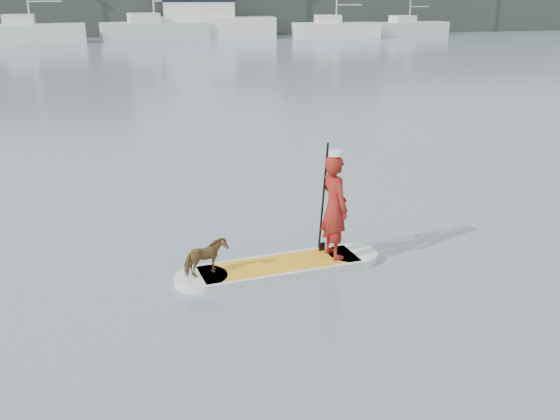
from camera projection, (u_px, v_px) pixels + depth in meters
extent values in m
plane|color=slate|center=(276.00, 193.00, 13.41)|extent=(140.00, 140.00, 0.00)
cube|color=gold|center=(280.00, 267.00, 9.67)|extent=(2.58, 1.11, 0.12)
cylinder|color=silver|center=(201.00, 279.00, 9.26)|extent=(0.80, 0.80, 0.12)
cylinder|color=silver|center=(353.00, 256.00, 10.07)|extent=(0.80, 0.80, 0.12)
cube|color=silver|center=(272.00, 258.00, 10.00)|extent=(2.49, 0.37, 0.12)
cube|color=silver|center=(288.00, 277.00, 9.34)|extent=(2.49, 0.37, 0.12)
imported|color=maroon|center=(335.00, 207.00, 9.67)|extent=(0.51, 0.67, 1.64)
cylinder|color=silver|center=(336.00, 153.00, 9.38)|extent=(0.22, 0.22, 0.07)
imported|color=brown|center=(206.00, 258.00, 9.18)|extent=(0.71, 0.54, 0.55)
cylinder|color=black|center=(323.00, 199.00, 9.84)|extent=(0.07, 0.30, 1.89)
cube|color=black|center=(322.00, 252.00, 10.14)|extent=(0.10, 0.03, 0.32)
cube|color=silver|center=(32.00, 34.00, 51.38)|extent=(8.74, 3.38, 1.54)
cube|color=silver|center=(19.00, 19.00, 50.77)|extent=(2.52, 2.15, 0.77)
cylinder|color=#B7B7BC|center=(45.00, 1.00, 50.89)|extent=(2.64, 0.27, 0.11)
cube|color=silver|center=(155.00, 31.00, 54.74)|extent=(9.49, 4.08, 1.53)
cube|color=silver|center=(144.00, 18.00, 54.05)|extent=(2.82, 2.32, 0.77)
cylinder|color=#B7B7BC|center=(168.00, 1.00, 54.34)|extent=(2.62, 0.47, 0.11)
cube|color=silver|center=(336.00, 30.00, 57.13)|extent=(7.94, 2.99, 1.37)
cube|color=silver|center=(328.00, 19.00, 56.67)|extent=(2.28, 1.90, 0.68)
cylinder|color=#B7B7BC|center=(349.00, 5.00, 56.57)|extent=(2.34, 0.23, 0.10)
cube|color=silver|center=(409.00, 29.00, 60.95)|extent=(8.11, 3.55, 1.25)
cube|color=silver|center=(403.00, 19.00, 60.36)|extent=(2.43, 1.95, 0.62)
cylinder|color=#B7B7BC|center=(420.00, 7.00, 60.65)|extent=(2.12, 0.43, 0.09)
cube|color=silver|center=(212.00, 28.00, 56.90)|extent=(11.56, 4.08, 1.87)
cube|color=silver|center=(198.00, 4.00, 56.02)|extent=(6.40, 3.13, 2.28)
cube|color=#212923|center=(159.00, 3.00, 61.15)|extent=(90.00, 6.00, 6.00)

